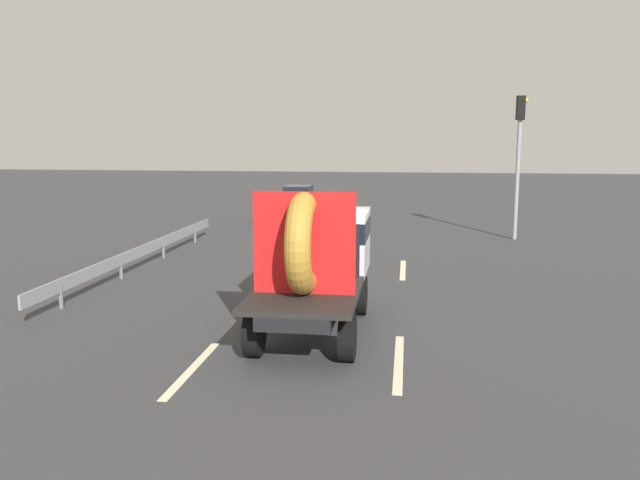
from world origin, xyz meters
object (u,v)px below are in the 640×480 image
distant_sedan (290,208)px  traffic_light (519,146)px  oncoming_car (298,195)px  flatbed_truck (318,253)px

distant_sedan → traffic_light: size_ratio=0.72×
oncoming_car → traffic_light: bearing=-45.3°
traffic_light → oncoming_car: size_ratio=1.49×
flatbed_truck → distant_sedan: (-3.53, 15.74, -0.84)m
traffic_light → oncoming_car: bearing=134.7°
flatbed_truck → oncoming_car: size_ratio=1.33×
flatbed_truck → traffic_light: 13.87m
distant_sedan → traffic_light: 10.59m
flatbed_truck → distant_sedan: flatbed_truck is taller
flatbed_truck → oncoming_car: flatbed_truck is taller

